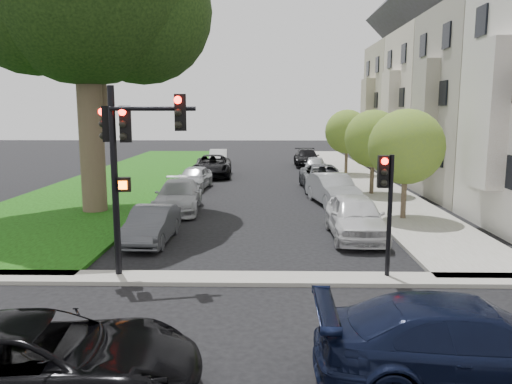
{
  "coord_description": "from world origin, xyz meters",
  "views": [
    {
      "loc": [
        0.31,
        -11.18,
        4.61
      ],
      "look_at": [
        0.0,
        5.0,
        2.0
      ],
      "focal_mm": 35.0,
      "sensor_mm": 36.0,
      "label": 1
    }
  ],
  "objects_px": {
    "car_cross_far": "(471,345)",
    "car_parked_9": "(218,158)",
    "car_cross_near": "(37,363)",
    "car_parked_7": "(194,178)",
    "traffic_signal_secondary": "(386,193)",
    "small_tree_c": "(347,132)",
    "car_parked_1": "(333,189)",
    "car_parked_0": "(355,217)",
    "small_tree_b": "(373,139)",
    "traffic_signal_main": "(129,147)",
    "car_parked_8": "(213,166)",
    "car_parked_5": "(152,225)",
    "car_parked_2": "(323,178)",
    "small_tree_a": "(406,147)",
    "car_parked_4": "(307,158)",
    "car_parked_3": "(315,166)",
    "car_parked_6": "(178,196)"
  },
  "relations": [
    {
      "from": "car_parked_1",
      "to": "car_parked_2",
      "type": "distance_m",
      "value": 4.68
    },
    {
      "from": "small_tree_b",
      "to": "car_parked_1",
      "type": "height_order",
      "value": "small_tree_b"
    },
    {
      "from": "car_parked_4",
      "to": "small_tree_a",
      "type": "bearing_deg",
      "value": -83.54
    },
    {
      "from": "small_tree_b",
      "to": "car_parked_1",
      "type": "xyz_separation_m",
      "value": [
        -2.52,
        -2.73,
        -2.38
      ]
    },
    {
      "from": "car_parked_9",
      "to": "small_tree_a",
      "type": "bearing_deg",
      "value": -69.08
    },
    {
      "from": "small_tree_a",
      "to": "car_parked_1",
      "type": "bearing_deg",
      "value": 124.12
    },
    {
      "from": "car_parked_4",
      "to": "traffic_signal_main",
      "type": "bearing_deg",
      "value": -103.92
    },
    {
      "from": "traffic_signal_secondary",
      "to": "car_parked_9",
      "type": "bearing_deg",
      "value": 104.02
    },
    {
      "from": "car_parked_5",
      "to": "car_parked_8",
      "type": "relative_size",
      "value": 0.69
    },
    {
      "from": "car_cross_near",
      "to": "car_parked_4",
      "type": "xyz_separation_m",
      "value": [
        7.08,
        35.08,
        0.01
      ]
    },
    {
      "from": "traffic_signal_main",
      "to": "car_parked_6",
      "type": "distance_m",
      "value": 9.87
    },
    {
      "from": "car_cross_near",
      "to": "car_parked_9",
      "type": "bearing_deg",
      "value": -6.57
    },
    {
      "from": "small_tree_b",
      "to": "car_parked_3",
      "type": "xyz_separation_m",
      "value": [
        -2.23,
        9.29,
        -2.48
      ]
    },
    {
      "from": "traffic_signal_main",
      "to": "car_parked_7",
      "type": "bearing_deg",
      "value": 92.03
    },
    {
      "from": "car_parked_0",
      "to": "car_parked_4",
      "type": "distance_m",
      "value": 24.31
    },
    {
      "from": "car_parked_0",
      "to": "car_parked_4",
      "type": "relative_size",
      "value": 0.94
    },
    {
      "from": "car_parked_1",
      "to": "car_parked_9",
      "type": "xyz_separation_m",
      "value": [
        -7.43,
        17.99,
        -0.07
      ]
    },
    {
      "from": "traffic_signal_secondary",
      "to": "car_parked_2",
      "type": "height_order",
      "value": "traffic_signal_secondary"
    },
    {
      "from": "car_parked_3",
      "to": "car_parked_4",
      "type": "bearing_deg",
      "value": 98.66
    },
    {
      "from": "small_tree_c",
      "to": "car_parked_1",
      "type": "xyz_separation_m",
      "value": [
        -2.52,
        -11.66,
        -2.41
      ]
    },
    {
      "from": "small_tree_b",
      "to": "car_cross_near",
      "type": "xyz_separation_m",
      "value": [
        -9.47,
        -20.23,
        -2.43
      ]
    },
    {
      "from": "small_tree_a",
      "to": "car_cross_near",
      "type": "height_order",
      "value": "small_tree_a"
    },
    {
      "from": "car_parked_0",
      "to": "car_cross_near",
      "type": "bearing_deg",
      "value": -122.04
    },
    {
      "from": "car_parked_1",
      "to": "car_parked_4",
      "type": "bearing_deg",
      "value": 79.03
    },
    {
      "from": "car_cross_near",
      "to": "car_parked_0",
      "type": "bearing_deg",
      "value": -39.96
    },
    {
      "from": "traffic_signal_secondary",
      "to": "car_parked_5",
      "type": "xyz_separation_m",
      "value": [
        -7.31,
        3.85,
        -1.79
      ]
    },
    {
      "from": "car_cross_near",
      "to": "car_parked_2",
      "type": "height_order",
      "value": "car_parked_2"
    },
    {
      "from": "small_tree_c",
      "to": "car_parked_3",
      "type": "height_order",
      "value": "small_tree_c"
    },
    {
      "from": "car_parked_1",
      "to": "car_parked_8",
      "type": "xyz_separation_m",
      "value": [
        -7.16,
        10.65,
        0.01
      ]
    },
    {
      "from": "car_cross_far",
      "to": "car_parked_8",
      "type": "relative_size",
      "value": 0.93
    },
    {
      "from": "traffic_signal_secondary",
      "to": "car_cross_far",
      "type": "distance_m",
      "value": 5.74
    },
    {
      "from": "car_parked_4",
      "to": "car_parked_6",
      "type": "relative_size",
      "value": 1.01
    },
    {
      "from": "car_parked_4",
      "to": "car_parked_5",
      "type": "distance_m",
      "value": 26.2
    },
    {
      "from": "small_tree_b",
      "to": "car_parked_9",
      "type": "height_order",
      "value": "small_tree_b"
    },
    {
      "from": "small_tree_a",
      "to": "car_parked_8",
      "type": "height_order",
      "value": "small_tree_a"
    },
    {
      "from": "small_tree_a",
      "to": "car_parked_2",
      "type": "relative_size",
      "value": 0.89
    },
    {
      "from": "traffic_signal_main",
      "to": "car_parked_8",
      "type": "bearing_deg",
      "value": 90.25
    },
    {
      "from": "small_tree_a",
      "to": "small_tree_c",
      "type": "relative_size",
      "value": 0.99
    },
    {
      "from": "car_parked_2",
      "to": "car_cross_far",
      "type": "bearing_deg",
      "value": -91.36
    },
    {
      "from": "car_parked_4",
      "to": "car_parked_9",
      "type": "bearing_deg",
      "value": 176.92
    },
    {
      "from": "small_tree_c",
      "to": "car_parked_4",
      "type": "bearing_deg",
      "value": 112.04
    },
    {
      "from": "car_cross_near",
      "to": "car_parked_7",
      "type": "bearing_deg",
      "value": -5.59
    },
    {
      "from": "car_cross_far",
      "to": "car_parked_9",
      "type": "height_order",
      "value": "car_cross_far"
    },
    {
      "from": "traffic_signal_main",
      "to": "car_cross_near",
      "type": "relative_size",
      "value": 1.03
    },
    {
      "from": "car_parked_0",
      "to": "car_parked_1",
      "type": "distance_m",
      "value": 6.73
    },
    {
      "from": "small_tree_b",
      "to": "car_cross_far",
      "type": "relative_size",
      "value": 0.9
    },
    {
      "from": "traffic_signal_secondary",
      "to": "car_parked_0",
      "type": "xyz_separation_m",
      "value": [
        0.04,
        4.63,
        -1.62
      ]
    },
    {
      "from": "car_cross_near",
      "to": "car_cross_far",
      "type": "height_order",
      "value": "car_cross_far"
    },
    {
      "from": "car_parked_5",
      "to": "car_parked_3",
      "type": "bearing_deg",
      "value": 70.05
    },
    {
      "from": "car_cross_near",
      "to": "car_parked_7",
      "type": "distance_m",
      "value": 22.29
    }
  ]
}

